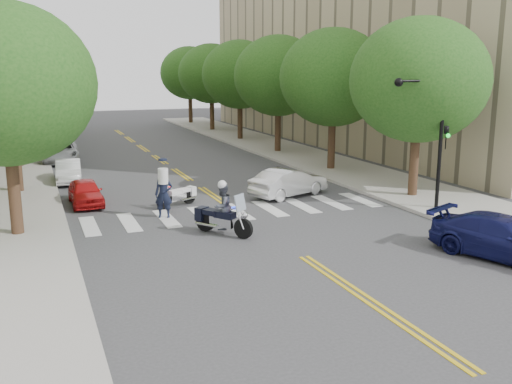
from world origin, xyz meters
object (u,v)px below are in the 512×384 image
motorcycle_police (221,210)px  motorcycle_parked (180,195)px  sedan_blue (504,238)px  officer_standing (164,194)px  convertible (289,182)px

motorcycle_police → motorcycle_parked: bearing=-120.7°
motorcycle_police → sedan_blue: (7.69, -6.08, -0.22)m
motorcycle_police → motorcycle_parked: (-0.32, 5.04, -0.44)m
motorcycle_parked → sedan_blue: bearing=-170.0°
motorcycle_police → motorcycle_parked: size_ratio=1.11×
motorcycle_police → sedan_blue: 9.81m
motorcycle_police → officer_standing: size_ratio=1.12×
officer_standing → motorcycle_parked: bearing=81.0°
officer_standing → convertible: (6.56, 1.80, -0.32)m
motorcycle_parked → officer_standing: officer_standing is taller
officer_standing → sedan_blue: size_ratio=0.42×
motorcycle_parked → convertible: motorcycle_parked is taller
motorcycle_police → convertible: size_ratio=0.54×
motorcycle_parked → sedan_blue: (8.01, -11.12, 0.22)m
motorcycle_police → convertible: 7.13m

